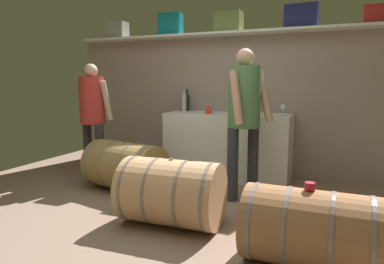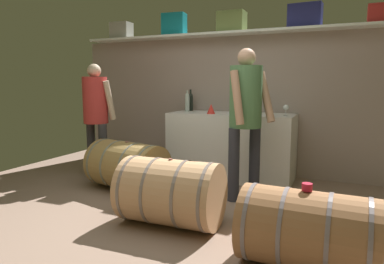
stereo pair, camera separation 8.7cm
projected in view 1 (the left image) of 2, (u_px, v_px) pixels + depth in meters
name	position (u px, v px, depth m)	size (l,w,h in m)	color
ground_plane	(185.00, 209.00, 3.63)	(6.22, 7.81, 0.02)	#886D5C
back_wall_panel	(232.00, 105.00, 5.07)	(5.02, 0.10, 1.95)	gray
high_shelf_board	(230.00, 34.00, 4.80)	(4.62, 0.40, 0.03)	white
toolcase_grey	(117.00, 31.00, 5.46)	(0.31, 0.22, 0.25)	gray
toolcase_teal	(171.00, 25.00, 5.11)	(0.34, 0.19, 0.32)	#0F7586
toolcase_olive	(228.00, 22.00, 4.79)	(0.37, 0.26, 0.28)	olive
toolcase_navy	(301.00, 17.00, 4.43)	(0.41, 0.19, 0.30)	navy
toolcase_red	(383.00, 15.00, 4.09)	(0.42, 0.25, 0.22)	red
work_cabinet	(228.00, 145.00, 4.76)	(1.67, 0.67, 0.89)	white
wine_bottle_clear	(184.00, 102.00, 5.00)	(0.06, 0.06, 0.30)	#ADBCB5
wine_bottle_dark	(187.00, 101.00, 5.12)	(0.07, 0.07, 0.31)	black
wine_bottle_amber	(247.00, 104.00, 4.53)	(0.07, 0.07, 0.28)	brown
wine_glass	(283.00, 108.00, 4.32)	(0.07, 0.07, 0.14)	white
red_funnel	(208.00, 109.00, 4.62)	(0.11, 0.11, 0.13)	red
wine_barrel_near	(310.00, 229.00, 2.43)	(0.92, 0.59, 0.57)	#9C683F
wine_barrel_far	(171.00, 192.00, 3.16)	(0.92, 0.63, 0.62)	tan
wine_barrel_flank	(125.00, 166.00, 4.19)	(1.04, 0.77, 0.60)	olive
tasting_cup	(310.00, 186.00, 2.39)	(0.07, 0.07, 0.05)	red
winemaker_pouring	(244.00, 108.00, 3.80)	(0.51, 0.53, 1.66)	#2D303B
visitor_tasting	(93.00, 109.00, 4.66)	(0.49, 0.43, 1.54)	#312F32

